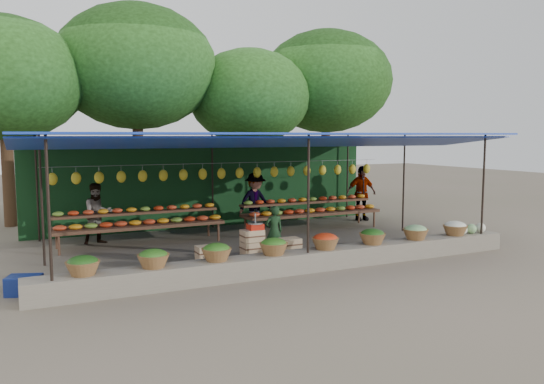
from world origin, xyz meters
name	(u,v)px	position (x,y,z in m)	size (l,w,h in m)	color
ground	(251,245)	(0.00, 0.00, 0.00)	(60.00, 60.00, 0.00)	#605947
stone_curb	(304,261)	(0.00, -2.75, 0.20)	(10.60, 0.55, 0.40)	#6E6558
stall_canopy	(250,139)	(0.00, 0.07, 2.68)	(10.80, 6.60, 2.82)	black
produce_baskets	(300,244)	(-0.10, -2.75, 0.56)	(8.98, 0.58, 0.34)	brown
netting_backdrop	(210,186)	(0.00, 3.15, 1.25)	(10.60, 0.06, 2.50)	#17421C
tree_row	(195,80)	(0.50, 6.09, 4.70)	(16.51, 5.50, 7.12)	#362313
fruit_table_left	(140,221)	(-2.49, 1.35, 0.61)	(4.21, 0.95, 0.93)	#4A2B1D
fruit_table_right	(311,209)	(2.51, 1.35, 0.61)	(4.21, 0.95, 0.93)	#4A2B1D
crate_counter	(251,251)	(-0.82, -1.88, 0.31)	(2.35, 0.35, 0.77)	tan
weighing_scale	(255,226)	(-0.72, -1.88, 0.85)	(0.33, 0.33, 0.35)	red
vendor_seated	(274,231)	(-0.01, -1.33, 0.59)	(0.43, 0.28, 1.17)	#18351B
customer_left	(98,214)	(-3.44, 1.87, 0.78)	(0.76, 0.59, 1.56)	slate
customer_mid	(255,201)	(1.01, 2.04, 0.84)	(1.08, 0.62, 1.67)	slate
customer_right	(361,193)	(4.84, 2.16, 0.89)	(1.04, 0.43, 1.78)	slate
blue_crate_front	(24,285)	(-5.22, -2.09, 0.17)	(0.55, 0.40, 0.33)	navy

